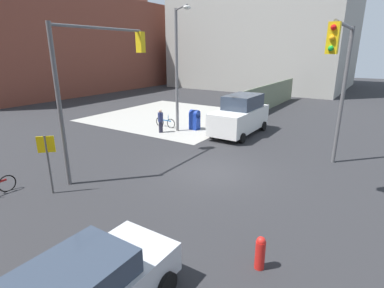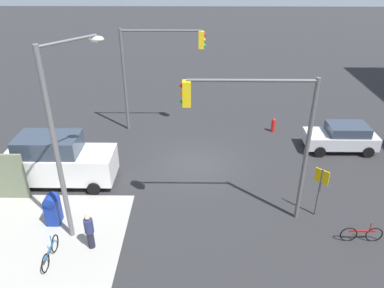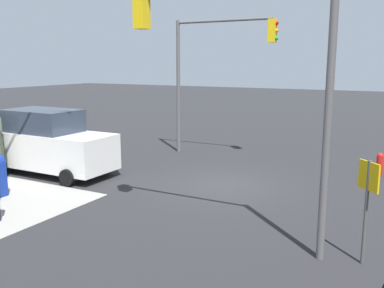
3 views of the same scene
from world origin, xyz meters
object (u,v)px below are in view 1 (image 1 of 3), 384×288
mailbox_blue (195,119)px  pedestrian_crossing (161,121)px  fire_hydrant (260,252)px  smokestack (143,27)px  van_white_delivery (240,115)px  traffic_signal_nw_corner (97,71)px  traffic_signal_se_corner (340,72)px  bicycle_leaning_on_fence (165,122)px  street_lamp_corner (178,63)px

mailbox_blue → pedestrian_crossing: 2.50m
fire_hydrant → smokestack: bearing=45.0°
smokestack → van_white_delivery: bearing=-128.2°
pedestrian_crossing → traffic_signal_nw_corner: bearing=-111.8°
traffic_signal_nw_corner → fire_hydrant: traffic_signal_nw_corner is taller
smokestack → traffic_signal_se_corner: smokestack is taller
bicycle_leaning_on_fence → street_lamp_corner: bearing=-110.5°
traffic_signal_se_corner → street_lamp_corner: bearing=76.5°
smokestack → bicycle_leaning_on_fence: size_ratio=10.53×
fire_hydrant → traffic_signal_nw_corner: bearing=74.1°
bicycle_leaning_on_fence → pedestrian_crossing: bearing=-153.5°
traffic_signal_se_corner → mailbox_blue: 10.88m
smokestack → mailbox_blue: smokestack is taller
street_lamp_corner → traffic_signal_nw_corner: bearing=-172.3°
smokestack → bicycle_leaning_on_fence: 33.96m
mailbox_blue → street_lamp_corner: bearing=157.4°
traffic_signal_nw_corner → bicycle_leaning_on_fence: 9.56m
van_white_delivery → pedestrian_crossing: (-2.72, 4.70, -0.45)m
traffic_signal_nw_corner → bicycle_leaning_on_fence: size_ratio=3.71×
street_lamp_corner → fire_hydrant: 14.54m
smokestack → traffic_signal_nw_corner: bearing=-141.2°
traffic_signal_nw_corner → mailbox_blue: (8.72, 0.50, -3.85)m
fire_hydrant → bicycle_leaning_on_fence: size_ratio=0.54×
traffic_signal_nw_corner → street_lamp_corner: (7.49, 1.01, 0.09)m
van_white_delivery → bicycle_leaning_on_fence: size_ratio=3.09×
bicycle_leaning_on_fence → traffic_signal_nw_corner: bearing=-161.6°
street_lamp_corner → van_white_delivery: street_lamp_corner is taller
street_lamp_corner → mailbox_blue: 4.16m
smokestack → mailbox_blue: 34.97m
street_lamp_corner → bicycle_leaning_on_fence: 4.71m
traffic_signal_nw_corner → bicycle_leaning_on_fence: traffic_signal_nw_corner is taller
smokestack → pedestrian_crossing: bearing=-136.7°
pedestrian_crossing → mailbox_blue: bearing=14.7°
street_lamp_corner → bicycle_leaning_on_fence: street_lamp_corner is taller
mailbox_blue → traffic_signal_se_corner: bearing=-111.0°
fire_hydrant → traffic_signal_se_corner: bearing=-2.3°
van_white_delivery → street_lamp_corner: bearing=117.8°
traffic_signal_nw_corner → pedestrian_crossing: bearing=16.6°
traffic_signal_nw_corner → fire_hydrant: 9.95m
traffic_signal_nw_corner → street_lamp_corner: size_ratio=0.81×
bicycle_leaning_on_fence → van_white_delivery: bearing=-76.2°
traffic_signal_se_corner → pedestrian_crossing: bearing=81.5°
traffic_signal_nw_corner → street_lamp_corner: street_lamp_corner is taller
street_lamp_corner → pedestrian_crossing: 4.07m
traffic_signal_nw_corner → van_white_delivery: traffic_signal_nw_corner is taller
van_white_delivery → bicycle_leaning_on_fence: van_white_delivery is taller
mailbox_blue → bicycle_leaning_on_fence: mailbox_blue is taller
mailbox_blue → van_white_delivery: van_white_delivery is taller
bicycle_leaning_on_fence → smokestack: bearing=44.1°
fire_hydrant → bicycle_leaning_on_fence: bicycle_leaning_on_fence is taller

